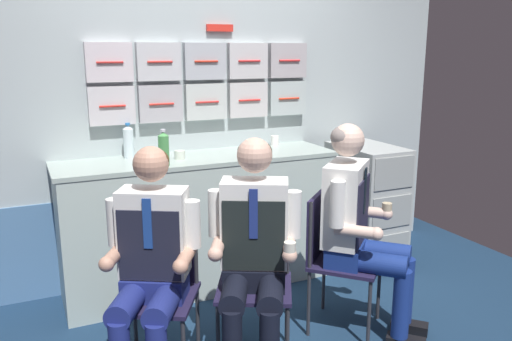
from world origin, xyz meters
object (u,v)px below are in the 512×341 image
service_trolley (366,201)px  crew_member_left (150,260)px  crew_member_near_trolley (358,220)px  folding_chair_center (255,266)px  folding_chair_left (160,275)px  sparkling_bottle_green (128,141)px  paper_cup_tan (180,154)px  folding_chair_near_trolley (331,247)px  crew_member_center (254,247)px

service_trolley → crew_member_left: 2.11m
service_trolley → crew_member_near_trolley: crew_member_near_trolley is taller
folding_chair_center → crew_member_near_trolley: size_ratio=0.66×
service_trolley → folding_chair_center: (-1.34, -0.80, 0.00)m
folding_chair_left → sparkling_bottle_green: size_ratio=3.48×
crew_member_left → paper_cup_tan: 1.11m
folding_chair_near_trolley → paper_cup_tan: bearing=128.6°
crew_member_left → paper_cup_tan: size_ratio=16.90×
crew_member_left → paper_cup_tan: bearing=64.9°
folding_chair_left → crew_member_near_trolley: 1.19m
folding_chair_left → folding_chair_center: size_ratio=1.00×
crew_member_near_trolley → paper_cup_tan: size_ratio=17.56×
crew_member_left → sparkling_bottle_green: bearing=82.7°
crew_member_left → folding_chair_near_trolley: 1.15m
crew_member_left → crew_member_center: 0.53m
folding_chair_near_trolley → folding_chair_left: bearing=178.2°
service_trolley → folding_chair_near_trolley: 1.08m
crew_member_center → crew_member_near_trolley: (0.73, 0.09, 0.02)m
folding_chair_near_trolley → sparkling_bottle_green: sparkling_bottle_green is taller
folding_chair_center → folding_chair_near_trolley: bearing=7.1°
service_trolley → sparkling_bottle_green: sparkling_bottle_green is taller
folding_chair_left → folding_chair_near_trolley: same height
crew_member_left → sparkling_bottle_green: size_ratio=5.09×
service_trolley → paper_cup_tan: size_ratio=13.20×
crew_member_left → crew_member_near_trolley: (1.25, -0.01, 0.03)m
crew_member_center → paper_cup_tan: crew_member_center is taller
folding_chair_near_trolley → crew_member_left: bearing=-174.6°
paper_cup_tan → folding_chair_left: bearing=-114.3°
crew_member_left → folding_chair_left: bearing=60.4°
folding_chair_left → paper_cup_tan: paper_cup_tan is taller
folding_chair_left → crew_member_left: 0.23m
folding_chair_left → paper_cup_tan: (0.37, 0.82, 0.48)m
service_trolley → folding_chair_left: (-1.85, -0.70, 0.00)m
service_trolley → crew_member_center: size_ratio=0.77×
folding_chair_near_trolley → crew_member_center: bearing=-161.2°
folding_chair_center → folding_chair_near_trolley: (0.54, 0.07, 0.00)m
service_trolley → paper_cup_tan: bearing=175.1°
paper_cup_tan → sparkling_bottle_green: bearing=147.8°
crew_member_left → crew_member_near_trolley: 1.25m
crew_member_near_trolley → paper_cup_tan: (-0.79, 0.97, 0.29)m
crew_member_center → crew_member_near_trolley: bearing=7.4°
service_trolley → folding_chair_near_trolley: (-0.80, -0.73, 0.00)m
crew_member_left → crew_member_near_trolley: size_ratio=0.96×
service_trolley → sparkling_bottle_green: 1.90m
crew_member_left → paper_cup_tan: crew_member_left is taller
folding_chair_near_trolley → service_trolley: bearing=42.5°
crew_member_center → sparkling_bottle_green: crew_member_center is taller
folding_chair_left → paper_cup_tan: bearing=65.7°
service_trolley → crew_member_center: (-1.41, -0.94, 0.18)m
folding_chair_near_trolley → crew_member_near_trolley: bearing=-46.3°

